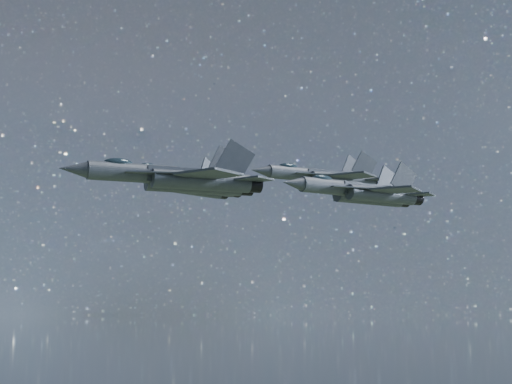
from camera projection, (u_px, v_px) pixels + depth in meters
jet_lead at (182, 179)px, 79.61m from camera, size 19.85×13.66×4.98m
jet_left at (188, 183)px, 102.78m from camera, size 20.38×13.81×5.13m
jet_right at (365, 192)px, 79.52m from camera, size 15.80×11.28×4.04m
jet_slot at (328, 178)px, 99.53m from camera, size 17.57×12.33×4.43m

